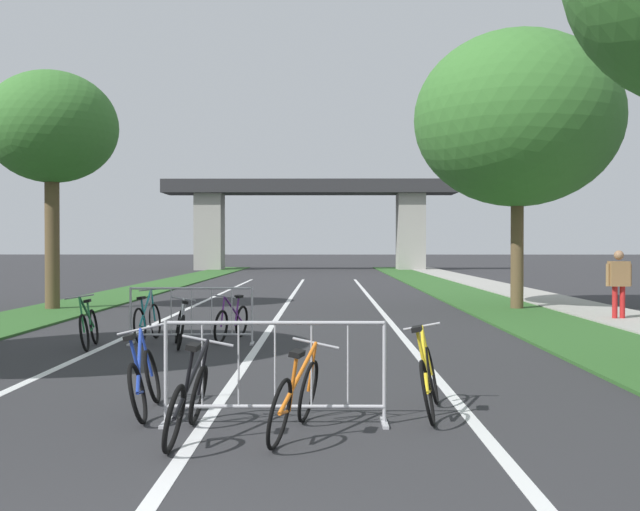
# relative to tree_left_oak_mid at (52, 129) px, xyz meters

# --- Properties ---
(grass_verge_left) EXTENTS (2.44, 65.00, 0.05)m
(grass_verge_left) POSITION_rel_tree_left_oak_mid_xyz_m (0.25, 8.30, -5.06)
(grass_verge_left) COLOR #2D5B26
(grass_verge_left) RESTS_ON ground
(grass_verge_right) EXTENTS (2.44, 65.00, 0.05)m
(grass_verge_right) POSITION_rel_tree_left_oak_mid_xyz_m (12.67, 8.30, -5.06)
(grass_verge_right) COLOR #2D5B26
(grass_verge_right) RESTS_ON ground
(sidewalk_path_right) EXTENTS (2.11, 65.00, 0.08)m
(sidewalk_path_right) POSITION_rel_tree_left_oak_mid_xyz_m (14.95, 8.30, -5.05)
(sidewalk_path_right) COLOR #9E9B93
(sidewalk_path_right) RESTS_ON ground
(lane_stripe_center) EXTENTS (0.14, 37.61, 0.01)m
(lane_stripe_center) POSITION_rel_tree_left_oak_mid_xyz_m (6.46, 0.51, -5.08)
(lane_stripe_center) COLOR silver
(lane_stripe_center) RESTS_ON ground
(lane_stripe_right_lane) EXTENTS (0.14, 37.61, 0.01)m
(lane_stripe_right_lane) POSITION_rel_tree_left_oak_mid_xyz_m (9.20, 0.51, -5.08)
(lane_stripe_right_lane) COLOR silver
(lane_stripe_right_lane) RESTS_ON ground
(lane_stripe_left_lane) EXTENTS (0.14, 37.61, 0.01)m
(lane_stripe_left_lane) POSITION_rel_tree_left_oak_mid_xyz_m (3.71, 0.51, -5.08)
(lane_stripe_left_lane) COLOR silver
(lane_stripe_left_lane) RESTS_ON ground
(overpass_bridge) EXTENTS (21.59, 3.50, 6.64)m
(overpass_bridge) POSITION_rel_tree_left_oak_mid_xyz_m (6.46, 35.43, -0.33)
(overpass_bridge) COLOR #2D2D30
(overpass_bridge) RESTS_ON ground
(tree_left_oak_mid) EXTENTS (3.67, 3.67, 6.69)m
(tree_left_oak_mid) POSITION_rel_tree_left_oak_mid_xyz_m (0.00, 0.00, 0.00)
(tree_left_oak_mid) COLOR brown
(tree_left_oak_mid) RESTS_ON ground
(tree_right_cypress_far) EXTENTS (5.79, 5.79, 7.84)m
(tree_right_cypress_far) POSITION_rel_tree_left_oak_mid_xyz_m (13.06, 0.20, 0.28)
(tree_right_cypress_far) COLOR brown
(tree_right_cypress_far) RESTS_ON ground
(crowd_barrier_nearest) EXTENTS (2.28, 0.45, 1.05)m
(crowd_barrier_nearest) POSITION_rel_tree_left_oak_mid_xyz_m (7.17, -13.60, -4.57)
(crowd_barrier_nearest) COLOR #ADADB2
(crowd_barrier_nearest) RESTS_ON ground
(crowd_barrier_second) EXTENTS (2.29, 0.53, 1.05)m
(crowd_barrier_second) POSITION_rel_tree_left_oak_mid_xyz_m (5.22, -7.36, -4.57)
(crowd_barrier_second) COLOR #ADADB2
(crowd_barrier_second) RESTS_ON ground
(bicycle_yellow_0) EXTENTS (0.48, 1.74, 0.98)m
(bicycle_yellow_0) POSITION_rel_tree_left_oak_mid_xyz_m (8.79, -13.16, -4.70)
(bicycle_yellow_0) COLOR black
(bicycle_yellow_0) RESTS_ON ground
(bicycle_purple_1) EXTENTS (0.54, 1.68, 0.91)m
(bicycle_purple_1) POSITION_rel_tree_left_oak_mid_xyz_m (5.89, -6.77, -4.74)
(bicycle_purple_1) COLOR black
(bicycle_purple_1) RESTS_ON ground
(bicycle_silver_2) EXTENTS (0.51, 1.59, 0.88)m
(bicycle_silver_2) POSITION_rel_tree_left_oak_mid_xyz_m (5.08, -7.74, -4.74)
(bicycle_silver_2) COLOR black
(bicycle_silver_2) RESTS_ON ground
(bicycle_blue_3) EXTENTS (0.58, 1.66, 0.93)m
(bicycle_blue_3) POSITION_rel_tree_left_oak_mid_xyz_m (5.73, -13.12, -4.73)
(bicycle_blue_3) COLOR black
(bicycle_blue_3) RESTS_ON ground
(bicycle_orange_4) EXTENTS (0.69, 1.72, 0.88)m
(bicycle_orange_4) POSITION_rel_tree_left_oak_mid_xyz_m (7.40, -14.07, -4.72)
(bicycle_orange_4) COLOR black
(bicycle_orange_4) RESTS_ON ground
(bicycle_teal_5) EXTENTS (0.48, 1.65, 1.00)m
(bicycle_teal_5) POSITION_rel_tree_left_oak_mid_xyz_m (4.31, -6.95, -4.71)
(bicycle_teal_5) COLOR black
(bicycle_teal_5) RESTS_ON ground
(bicycle_green_6) EXTENTS (0.49, 1.64, 0.99)m
(bicycle_green_6) POSITION_rel_tree_left_oak_mid_xyz_m (3.49, -7.88, -4.72)
(bicycle_green_6) COLOR black
(bicycle_green_6) RESTS_ON ground
(bicycle_black_7) EXTENTS (0.52, 1.68, 0.93)m
(bicycle_black_7) POSITION_rel_tree_left_oak_mid_xyz_m (6.39, -14.18, -4.74)
(bicycle_black_7) COLOR black
(bicycle_black_7) RESTS_ON ground
(pedestrian_waiting) EXTENTS (0.61, 0.29, 1.70)m
(pedestrian_waiting) POSITION_rel_tree_left_oak_mid_xyz_m (14.67, -3.08, -4.05)
(pedestrian_waiting) COLOR #B21E1E
(pedestrian_waiting) RESTS_ON ground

